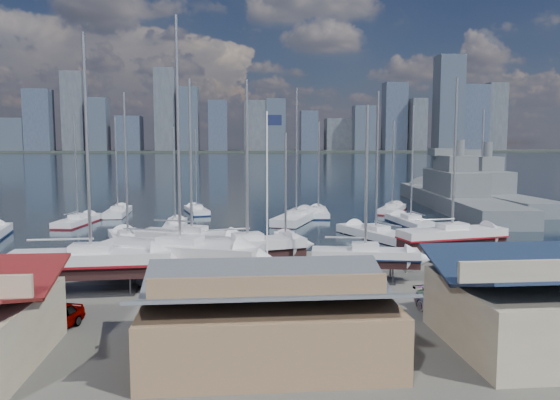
{
  "coord_description": "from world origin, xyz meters",
  "views": [
    {
      "loc": [
        -1.8,
        -52.04,
        10.57
      ],
      "look_at": [
        3.66,
        8.0,
        4.23
      ],
      "focal_mm": 35.0,
      "sensor_mm": 36.0,
      "label": 1
    }
  ],
  "objects": [
    {
      "name": "naval_ship_west",
      "position": [
        41.54,
        38.87,
        1.67
      ],
      "size": [
        7.25,
        40.52,
        17.64
      ],
      "rotation": [
        0.0,
        0.0,
        1.59
      ],
      "color": "slate",
      "rests_on": "water"
    },
    {
      "name": "ground",
      "position": [
        0.0,
        -10.0,
        0.0
      ],
      "size": [
        1400.0,
        1400.0,
        0.0
      ],
      "primitive_type": "plane",
      "color": "#605E59",
      "rests_on": "ground"
    },
    {
      "name": "sailboat_moored_5",
      "position": [
        -6.93,
        30.12,
        0.31
      ],
      "size": [
        4.51,
        9.17,
        13.21
      ],
      "rotation": [
        0.0,
        0.0,
        1.81
      ],
      "color": "black",
      "rests_on": "water"
    },
    {
      "name": "sailboat_cradle_2",
      "position": [
        -5.25,
        -4.09,
        2.08
      ],
      "size": [
        10.11,
        6.39,
        16.03
      ],
      "rotation": [
        0.0,
        0.0,
        -0.4
      ],
      "color": "#2D2D33",
      "rests_on": "ground"
    },
    {
      "name": "shed_grey",
      "position": [
        0.0,
        -26.0,
        2.15
      ],
      "size": [
        12.6,
        8.4,
        4.17
      ],
      "color": "#8C6B4C",
      "rests_on": "ground"
    },
    {
      "name": "car_b",
      "position": [
        0.33,
        -18.18,
        0.66
      ],
      "size": [
        4.24,
        2.68,
        1.32
      ],
      "primitive_type": "imported",
      "rotation": [
        0.0,
        0.0,
        1.22
      ],
      "color": "gray",
      "rests_on": "ground"
    },
    {
      "name": "skyline",
      "position": [
        -7.83,
        553.76,
        39.09
      ],
      "size": [
        639.14,
        43.8,
        107.69
      ],
      "color": "#475166",
      "rests_on": "far_shore"
    },
    {
      "name": "sailboat_cradle_1",
      "position": [
        -11.64,
        -13.25,
        2.17
      ],
      "size": [
        11.38,
        3.68,
        18.01
      ],
      "rotation": [
        0.0,
        0.0,
        0.05
      ],
      "color": "#2D2D33",
      "rests_on": "ground"
    },
    {
      "name": "sailboat_cradle_4",
      "position": [
        -0.47,
        -8.03,
        2.05
      ],
      "size": [
        9.87,
        4.92,
        15.55
      ],
      "rotation": [
        0.0,
        0.0,
        0.25
      ],
      "color": "#2D2D33",
      "rests_on": "ground"
    },
    {
      "name": "sailboat_moored_6",
      "position": [
        3.85,
        3.58,
        0.31
      ],
      "size": [
        2.7,
        8.21,
        12.11
      ],
      "rotation": [
        0.0,
        0.0,
        1.52
      ],
      "color": "black",
      "rests_on": "water"
    },
    {
      "name": "sailboat_cradle_6",
      "position": [
        18.26,
        -4.63,
        2.09
      ],
      "size": [
        10.47,
        4.83,
        16.3
      ],
      "rotation": [
        0.0,
        0.0,
        0.21
      ],
      "color": "#2D2D33",
      "rests_on": "ground"
    },
    {
      "name": "sailboat_moored_11",
      "position": [
        22.73,
        28.62,
        0.31
      ],
      "size": [
        7.01,
        9.85,
        14.53
      ],
      "rotation": [
        0.0,
        0.0,
        1.08
      ],
      "color": "black",
      "rests_on": "water"
    },
    {
      "name": "car_d",
      "position": [
        11.27,
        -20.71,
        0.72
      ],
      "size": [
        3.12,
        5.28,
        1.43
      ],
      "primitive_type": "imported",
      "rotation": [
        0.0,
        0.0,
        0.24
      ],
      "color": "gray",
      "rests_on": "ground"
    },
    {
      "name": "sailboat_moored_2",
      "position": [
        -18.27,
        28.71,
        0.32
      ],
      "size": [
        3.06,
        9.91,
        14.84
      ],
      "rotation": [
        0.0,
        0.0,
        1.6
      ],
      "color": "black",
      "rests_on": "water"
    },
    {
      "name": "flagpole",
      "position": [
        0.95,
        -12.38,
        7.45
      ],
      "size": [
        1.13,
        0.12,
        12.84
      ],
      "color": "white",
      "rests_on": "ground"
    },
    {
      "name": "sailboat_cradle_3",
      "position": [
        -5.57,
        -11.64,
        2.26
      ],
      "size": [
        12.78,
        7.43,
        19.64
      ],
      "rotation": [
        0.0,
        0.0,
        -0.35
      ],
      "color": "#2D2D33",
      "rests_on": "ground"
    },
    {
      "name": "sailboat_moored_10",
      "position": [
        21.11,
        15.19,
        0.31
      ],
      "size": [
        3.9,
        10.88,
        15.93
      ],
      "rotation": [
        0.0,
        0.0,
        1.66
      ],
      "color": "black",
      "rests_on": "water"
    },
    {
      "name": "water",
      "position": [
        0.0,
        300.0,
        -0.15
      ],
      "size": [
        1400.0,
        600.0,
        0.4
      ],
      "primitive_type": "cube",
      "color": "#182738",
      "rests_on": "ground"
    },
    {
      "name": "far_shore",
      "position": [
        0.0,
        560.0,
        1.1
      ],
      "size": [
        1400.0,
        80.0,
        2.2
      ],
      "primitive_type": "cube",
      "color": "#2D332D",
      "rests_on": "ground"
    },
    {
      "name": "naval_ship_east",
      "position": [
        33.82,
        32.11,
        1.66
      ],
      "size": [
        11.81,
        46.45,
        18.14
      ],
      "rotation": [
        0.0,
        0.0,
        1.47
      ],
      "color": "slate",
      "rests_on": "water"
    },
    {
      "name": "car_a",
      "position": [
        -11.79,
        -21.32,
        0.73
      ],
      "size": [
        2.92,
        4.6,
        1.46
      ],
      "primitive_type": "imported",
      "rotation": [
        0.0,
        0.0,
        -0.3
      ],
      "color": "gray",
      "rests_on": "ground"
    },
    {
      "name": "sailboat_moored_1",
      "position": [
        -21.57,
        19.98,
        0.31
      ],
      "size": [
        4.28,
        10.1,
        14.63
      ],
      "rotation": [
        0.0,
        0.0,
        1.41
      ],
      "color": "black",
      "rests_on": "water"
    },
    {
      "name": "sailboat_moored_4",
      "position": [
        -8.64,
        15.4,
        0.32
      ],
      "size": [
        2.58,
        8.71,
        13.09
      ],
      "rotation": [
        0.0,
        0.0,
        1.59
      ],
      "color": "black",
      "rests_on": "water"
    },
    {
      "name": "sailboat_moored_7",
      "position": [
        6.9,
        19.58,
        0.33
      ],
      "size": [
        7.96,
        12.61,
        18.49
      ],
      "rotation": [
        0.0,
        0.0,
        1.17
      ],
      "color": "black",
      "rests_on": "water"
    },
    {
      "name": "sailboat_moored_9",
      "position": [
        14.17,
        6.33,
        0.32
      ],
      "size": [
        7.13,
        11.53,
        16.87
      ],
      "rotation": [
        0.0,
        0.0,
        1.96
      ],
      "color": "black",
      "rests_on": "water"
    },
    {
      "name": "sailboat_moored_3",
      "position": [
        -12.42,
        4.7,
        0.31
      ],
      "size": [
        6.17,
        11.36,
        16.36
      ],
      "rotation": [
        0.0,
        0.0,
        1.87
      ],
      "color": "black",
      "rests_on": "water"
    },
    {
      "name": "sailboat_moored_8",
      "position": [
        10.83,
        25.48,
        0.31
      ],
      "size": [
        3.56,
        9.68,
        14.16
      ],
      "rotation": [
        0.0,
        0.0,
        1.47
      ],
      "color": "black",
      "rests_on": "water"
    },
    {
      "name": "car_c",
      "position": [
        2.63,
        -21.39,
        0.73
      ],
      "size": [
        4.28,
        5.81,
        1.47
      ],
      "primitive_type": "imported",
      "rotation": [
        0.0,
        0.0,
        0.39
      ],
      "color": "gray",
      "rests_on": "ground"
    },
    {
      "name": "sailboat_cradle_5",
      "position": [
        8.37,
        -11.91,
        1.94
      ],
      "size": [
        8.42,
        3.76,
        13.37
      ],
      "rotation": [
        0.0,
        0.0,
        -0.19
      ],
      "color": "#2D2D33",
      "rests_on": "ground"
    }
  ]
}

